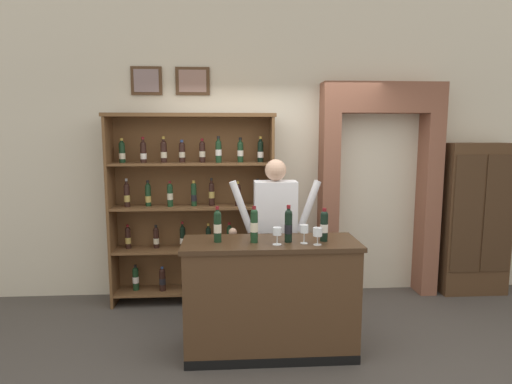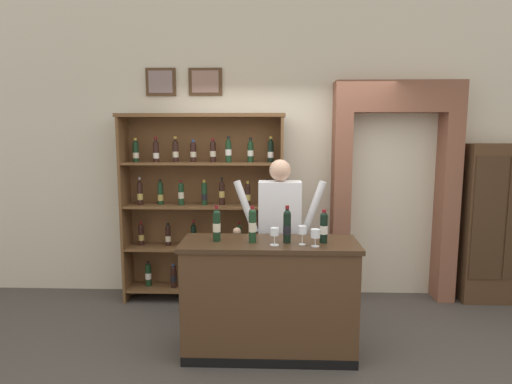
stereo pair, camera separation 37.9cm
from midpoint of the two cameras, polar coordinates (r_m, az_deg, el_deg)
The scene contains 14 objects.
ground_plane at distance 4.16m, azimuth 0.71°, elevation -20.35°, with size 14.00×14.00×0.02m, color #47423D.
back_wall at distance 5.24m, azimuth -0.60°, elevation 5.63°, with size 12.00×0.19×3.49m.
wine_shelf at distance 5.01m, azimuth -10.48°, elevation -1.47°, with size 1.86×0.37×2.16m.
archway_doorway at distance 5.36m, azimuth 13.69°, elevation 1.97°, with size 1.41×0.45×2.52m.
side_cabinet at distance 5.79m, azimuth 25.06°, elevation -3.20°, with size 0.78×0.38×1.83m.
tasting_counter at distance 3.93m, azimuth -0.93°, elevation -13.73°, with size 1.53×0.57×1.02m.
shopkeeper at distance 4.27m, azimuth 0.01°, elevation -4.41°, with size 0.92×0.22×1.70m.
tasting_bottle_brunello at distance 3.74m, azimuth -7.99°, elevation -4.41°, with size 0.07×0.07×0.31m.
tasting_bottle_vin_santo at distance 3.70m, azimuth -3.19°, elevation -4.34°, with size 0.07×0.07×0.32m.
tasting_bottle_rosso at distance 3.71m, azimuth 1.37°, elevation -4.38°, with size 0.07×0.07×0.32m.
tasting_bottle_super_tuscan at distance 3.77m, azimuth 6.11°, elevation -4.38°, with size 0.07×0.07×0.29m.
wine_glass_center at distance 3.68m, azimuth 3.42°, elevation -4.99°, with size 0.07×0.07×0.16m.
wine_glass_spare at distance 3.64m, azimuth 5.16°, elevation -5.42°, with size 0.08×0.08×0.15m.
wine_glass_left at distance 3.63m, azimuth -0.19°, elevation -5.34°, with size 0.07×0.07×0.15m.
Camera 1 is at (-0.48, -3.65, 1.97)m, focal length 30.44 mm.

